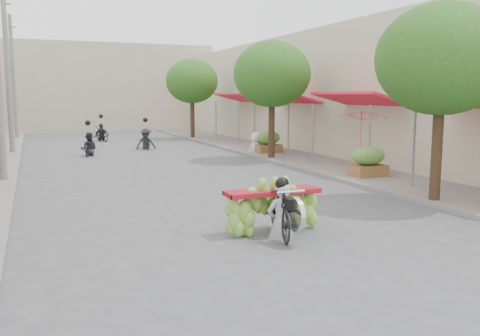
% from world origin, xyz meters
% --- Properties ---
extents(ground, '(120.00, 120.00, 0.00)m').
position_xyz_m(ground, '(0.00, 0.00, 0.00)').
color(ground, '#535458').
rests_on(ground, ground).
extents(sidewalk_right, '(4.00, 60.00, 0.12)m').
position_xyz_m(sidewalk_right, '(7.00, 15.00, 0.06)').
color(sidewalk_right, gray).
rests_on(sidewalk_right, ground).
extents(shophouse_row_right, '(9.77, 40.00, 6.00)m').
position_xyz_m(shophouse_row_right, '(11.99, 14.00, 3.00)').
color(shophouse_row_right, beige).
rests_on(shophouse_row_right, ground).
extents(far_building, '(20.00, 6.00, 7.00)m').
position_xyz_m(far_building, '(0.00, 38.00, 3.50)').
color(far_building, '#B8A992').
rests_on(far_building, ground).
extents(utility_pole_far, '(0.60, 0.24, 8.00)m').
position_xyz_m(utility_pole_far, '(-5.40, 21.00, 4.03)').
color(utility_pole_far, slate).
rests_on(utility_pole_far, ground).
extents(utility_pole_back, '(0.60, 0.24, 8.00)m').
position_xyz_m(utility_pole_back, '(-5.40, 30.00, 4.03)').
color(utility_pole_back, slate).
rests_on(utility_pole_back, ground).
extents(street_tree_near, '(3.40, 3.40, 5.25)m').
position_xyz_m(street_tree_near, '(5.40, 4.00, 3.78)').
color(street_tree_near, '#3A2719').
rests_on(street_tree_near, ground).
extents(street_tree_mid, '(3.40, 3.40, 5.25)m').
position_xyz_m(street_tree_mid, '(5.40, 14.00, 3.78)').
color(street_tree_mid, '#3A2719').
rests_on(street_tree_mid, ground).
extents(street_tree_far, '(3.40, 3.40, 5.25)m').
position_xyz_m(street_tree_far, '(5.40, 26.00, 3.78)').
color(street_tree_far, '#3A2719').
rests_on(street_tree_far, ground).
extents(produce_crate_mid, '(1.20, 0.88, 1.16)m').
position_xyz_m(produce_crate_mid, '(6.20, 8.00, 0.71)').
color(produce_crate_mid, brown).
rests_on(produce_crate_mid, ground).
extents(produce_crate_far, '(1.20, 0.88, 1.16)m').
position_xyz_m(produce_crate_far, '(6.20, 16.00, 0.71)').
color(produce_crate_far, brown).
rests_on(produce_crate_far, ground).
extents(banana_motorbike, '(2.20, 1.96, 2.11)m').
position_xyz_m(banana_motorbike, '(0.15, 2.83, 0.70)').
color(banana_motorbike, black).
rests_on(banana_motorbike, ground).
extents(market_umbrella, '(1.81, 1.81, 1.63)m').
position_xyz_m(market_umbrella, '(6.02, 8.17, 2.41)').
color(market_umbrella, red).
rests_on(market_umbrella, ground).
extents(pedestrian, '(1.01, 0.69, 1.91)m').
position_xyz_m(pedestrian, '(5.77, 16.45, 1.08)').
color(pedestrian, white).
rests_on(pedestrian, ground).
extents(bg_motorbike_a, '(1.00, 1.71, 1.95)m').
position_xyz_m(bg_motorbike_a, '(-1.98, 18.80, 0.74)').
color(bg_motorbike_a, black).
rests_on(bg_motorbike_a, ground).
extents(bg_motorbike_b, '(1.06, 1.87, 1.95)m').
position_xyz_m(bg_motorbike_b, '(1.18, 20.76, 0.83)').
color(bg_motorbike_b, black).
rests_on(bg_motorbike_b, ground).
extents(bg_motorbike_c, '(1.07, 1.82, 1.95)m').
position_xyz_m(bg_motorbike_c, '(-0.39, 26.68, 0.78)').
color(bg_motorbike_c, black).
rests_on(bg_motorbike_c, ground).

